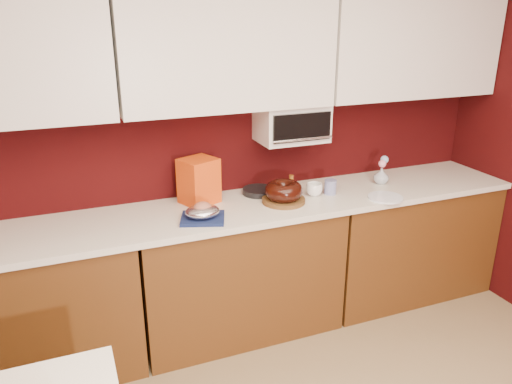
{
  "coord_description": "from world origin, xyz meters",
  "views": [
    {
      "loc": [
        -0.98,
        -0.85,
        2.08
      ],
      "look_at": [
        0.09,
        1.84,
        1.02
      ],
      "focal_mm": 35.0,
      "sensor_mm": 36.0,
      "label": 1
    }
  ],
  "objects_px": {
    "toaster_oven": "(291,122)",
    "bundt_cake": "(284,191)",
    "coffee_mug": "(314,188)",
    "flower_vase": "(381,175)",
    "pandoro_box": "(199,181)",
    "blue_jar": "(330,187)",
    "foil_ham_nest": "(202,211)"
  },
  "relations": [
    {
      "from": "pandoro_box",
      "to": "flower_vase",
      "type": "distance_m",
      "value": 1.33
    },
    {
      "from": "blue_jar",
      "to": "flower_vase",
      "type": "bearing_deg",
      "value": 6.98
    },
    {
      "from": "pandoro_box",
      "to": "toaster_oven",
      "type": "bearing_deg",
      "value": -22.62
    },
    {
      "from": "toaster_oven",
      "to": "blue_jar",
      "type": "relative_size",
      "value": 4.58
    },
    {
      "from": "pandoro_box",
      "to": "coffee_mug",
      "type": "bearing_deg",
      "value": -35.31
    },
    {
      "from": "flower_vase",
      "to": "coffee_mug",
      "type": "bearing_deg",
      "value": -175.34
    },
    {
      "from": "foil_ham_nest",
      "to": "bundt_cake",
      "type": "bearing_deg",
      "value": 8.61
    },
    {
      "from": "flower_vase",
      "to": "toaster_oven",
      "type": "bearing_deg",
      "value": 169.62
    },
    {
      "from": "bundt_cake",
      "to": "coffee_mug",
      "type": "relative_size",
      "value": 2.35
    },
    {
      "from": "toaster_oven",
      "to": "coffee_mug",
      "type": "relative_size",
      "value": 4.3
    },
    {
      "from": "pandoro_box",
      "to": "blue_jar",
      "type": "relative_size",
      "value": 2.98
    },
    {
      "from": "foil_ham_nest",
      "to": "flower_vase",
      "type": "relative_size",
      "value": 1.6
    },
    {
      "from": "toaster_oven",
      "to": "flower_vase",
      "type": "xyz_separation_m",
      "value": [
        0.67,
        -0.12,
        -0.41
      ]
    },
    {
      "from": "coffee_mug",
      "to": "flower_vase",
      "type": "height_order",
      "value": "flower_vase"
    },
    {
      "from": "pandoro_box",
      "to": "bundt_cake",
      "type": "bearing_deg",
      "value": -44.83
    },
    {
      "from": "bundt_cake",
      "to": "foil_ham_nest",
      "type": "bearing_deg",
      "value": -171.39
    },
    {
      "from": "pandoro_box",
      "to": "blue_jar",
      "type": "height_order",
      "value": "pandoro_box"
    },
    {
      "from": "bundt_cake",
      "to": "coffee_mug",
      "type": "bearing_deg",
      "value": 9.04
    },
    {
      "from": "toaster_oven",
      "to": "pandoro_box",
      "type": "bearing_deg",
      "value": -179.79
    },
    {
      "from": "flower_vase",
      "to": "bundt_cake",
      "type": "bearing_deg",
      "value": -174.01
    },
    {
      "from": "toaster_oven",
      "to": "bundt_cake",
      "type": "xyz_separation_m",
      "value": [
        -0.14,
        -0.21,
        -0.39
      ]
    },
    {
      "from": "toaster_oven",
      "to": "foil_ham_nest",
      "type": "distance_m",
      "value": 0.88
    },
    {
      "from": "toaster_oven",
      "to": "bundt_cake",
      "type": "bearing_deg",
      "value": -124.51
    },
    {
      "from": "bundt_cake",
      "to": "blue_jar",
      "type": "xyz_separation_m",
      "value": [
        0.36,
        0.03,
        -0.03
      ]
    },
    {
      "from": "coffee_mug",
      "to": "flower_vase",
      "type": "bearing_deg",
      "value": 4.66
    },
    {
      "from": "bundt_cake",
      "to": "flower_vase",
      "type": "relative_size",
      "value": 1.91
    },
    {
      "from": "blue_jar",
      "to": "flower_vase",
      "type": "relative_size",
      "value": 0.76
    },
    {
      "from": "blue_jar",
      "to": "toaster_oven",
      "type": "bearing_deg",
      "value": 141.05
    },
    {
      "from": "coffee_mug",
      "to": "flower_vase",
      "type": "xyz_separation_m",
      "value": [
        0.57,
        0.05,
        0.01
      ]
    },
    {
      "from": "pandoro_box",
      "to": "foil_ham_nest",
      "type": "bearing_deg",
      "value": -124.97
    },
    {
      "from": "pandoro_box",
      "to": "flower_vase",
      "type": "height_order",
      "value": "pandoro_box"
    },
    {
      "from": "toaster_oven",
      "to": "bundt_cake",
      "type": "relative_size",
      "value": 1.83
    }
  ]
}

